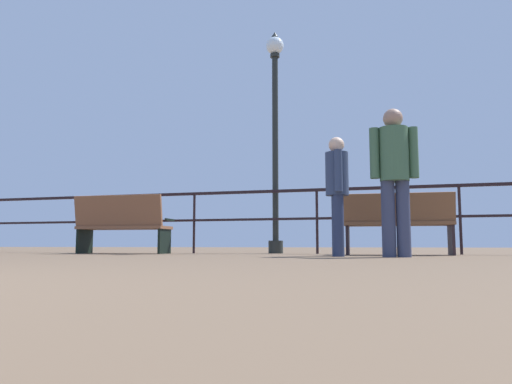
# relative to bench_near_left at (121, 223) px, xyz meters

# --- Properties ---
(pier_railing) EXTENTS (19.91, 0.05, 1.08)m
(pier_railing) POSITION_rel_bench_near_left_xyz_m (2.09, 0.79, 0.29)
(pier_railing) COLOR black
(pier_railing) RESTS_ON ground_plane
(bench_near_left) EXTENTS (1.59, 0.80, 0.97)m
(bench_near_left) POSITION_rel_bench_near_left_xyz_m (0.00, 0.00, 0.00)
(bench_near_left) COLOR brown
(bench_near_left) RESTS_ON ground_plane
(bench_near_right) EXTENTS (1.55, 0.73, 0.88)m
(bench_near_right) POSITION_rel_bench_near_left_xyz_m (4.49, 0.02, -0.02)
(bench_near_right) COLOR brown
(bench_near_right) RESTS_ON ground_plane
(lamppost_center) EXTENTS (0.32, 0.32, 4.00)m
(lamppost_center) POSITION_rel_bench_near_left_xyz_m (2.43, 1.01, 1.85)
(lamppost_center) COLOR #242825
(lamppost_center) RESTS_ON ground_plane
(person_by_bench) EXTENTS (0.29, 0.48, 1.54)m
(person_by_bench) POSITION_rel_bench_near_left_xyz_m (3.75, -1.01, 0.37)
(person_by_bench) COLOR navy
(person_by_bench) RESTS_ON ground_plane
(person_at_railing) EXTENTS (0.57, 0.35, 1.80)m
(person_at_railing) POSITION_rel_bench_near_left_xyz_m (4.47, -1.21, 0.52)
(person_at_railing) COLOR #353C59
(person_at_railing) RESTS_ON ground_plane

